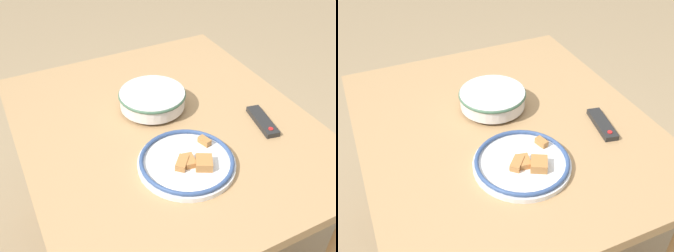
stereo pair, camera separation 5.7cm
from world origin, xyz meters
TOP-DOWN VIEW (x-y plane):
  - ground_plane at (0.00, 0.00)m, footprint 8.00×8.00m
  - dining_table at (0.00, 0.00)m, footprint 1.20×1.04m
  - noodle_bowl at (-0.11, 0.00)m, footprint 0.26×0.26m
  - food_plate at (0.23, -0.04)m, footprint 0.32×0.32m
  - tv_remote at (0.16, 0.32)m, footprint 0.18×0.08m

SIDE VIEW (x-z plane):
  - ground_plane at x=0.00m, z-range 0.00..0.00m
  - dining_table at x=0.00m, z-range 0.30..1.06m
  - tv_remote at x=0.16m, z-range 0.76..0.79m
  - food_plate at x=0.23m, z-range 0.76..0.81m
  - noodle_bowl at x=-0.11m, z-range 0.77..0.85m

